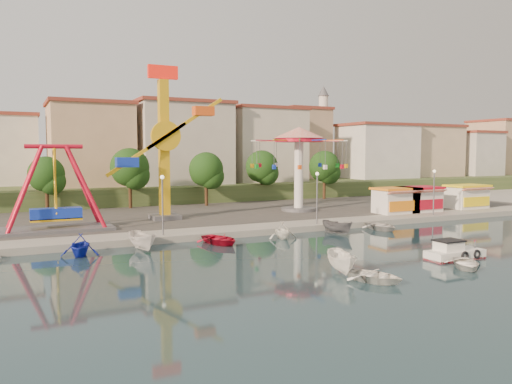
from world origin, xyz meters
TOP-DOWN VIEW (x-y plane):
  - ground at (0.00, 0.00)m, footprint 200.00×200.00m
  - quay_deck at (0.00, 62.00)m, footprint 200.00×100.00m
  - asphalt_pad at (0.00, 30.00)m, footprint 90.00×28.00m
  - hill_terrace at (0.00, 67.00)m, footprint 200.00×60.00m
  - pirate_ship_ride at (-16.19, 19.94)m, footprint 10.00×5.00m
  - kamikaze_tower at (-4.48, 23.05)m, footprint 8.54×3.10m
  - wave_swinger at (12.20, 23.63)m, footprint 11.60×11.60m
  - booth_left at (21.47, 16.49)m, footprint 5.40×3.78m
  - booth_mid at (25.22, 16.49)m, footprint 5.40×3.78m
  - booth_right at (33.43, 16.49)m, footprint 5.40×3.78m
  - lamp_post_1 at (-8.00, 13.00)m, footprint 0.14×0.14m
  - lamp_post_2 at (8.00, 13.00)m, footprint 0.14×0.14m
  - lamp_post_3 at (24.00, 13.00)m, footprint 0.14×0.14m
  - tree_1 at (-16.00, 36.24)m, footprint 4.35×4.35m
  - tree_2 at (-6.00, 35.81)m, footprint 5.02×5.02m
  - tree_3 at (4.00, 34.36)m, footprint 4.68×4.68m
  - tree_4 at (14.00, 37.35)m, footprint 4.86×4.86m
  - tree_5 at (24.00, 35.54)m, footprint 4.83×4.83m
  - building_2 at (-8.19, 51.96)m, footprint 11.95×9.28m
  - building_3 at (5.60, 48.80)m, footprint 12.59×10.50m
  - building_4 at (19.07, 52.20)m, footprint 10.75×9.23m
  - building_5 at (32.37, 50.33)m, footprint 12.77×10.96m
  - building_6 at (44.15, 48.77)m, footprint 8.23×8.98m
  - building_7 at (56.03, 53.70)m, footprint 11.59×10.93m
  - building_8 at (69.93, 47.19)m, footprint 12.84×9.28m
  - building_9 at (83.46, 49.95)m, footprint 12.95×9.17m
  - minaret at (36.00, 54.00)m, footprint 2.80×2.80m
  - cabin_motorboat at (9.26, -3.43)m, footprint 4.56×1.87m
  - rowboat_a at (-0.17, -5.99)m, footprint 3.73×4.28m
  - rowboat_b at (7.63, -5.93)m, footprint 3.91×4.13m
  - skiff at (-0.74, -3.42)m, footprint 2.73×4.18m
  - moored_boat_1 at (-15.29, 9.80)m, footprint 3.62×3.93m
  - moored_boat_2 at (-10.56, 9.80)m, footprint 2.06×4.27m
  - moored_boat_3 at (-3.90, 9.80)m, footprint 3.93×4.76m
  - moored_boat_4 at (2.22, 9.80)m, footprint 3.06×3.39m
  - moored_boat_5 at (8.27, 9.80)m, footprint 2.27×3.74m
  - moored_boat_6 at (13.70, 9.80)m, footprint 2.93×4.07m

SIDE VIEW (x-z plane):
  - ground at x=0.00m, z-range 0.00..0.00m
  - quay_deck at x=0.00m, z-range 0.00..0.60m
  - rowboat_b at x=7.63m, z-range 0.00..0.70m
  - rowboat_a at x=-0.17m, z-range 0.00..0.74m
  - moored_boat_6 at x=13.70m, z-range 0.00..0.84m
  - moored_boat_3 at x=-3.90m, z-range 0.00..0.86m
  - cabin_motorboat at x=9.26m, z-range -0.37..1.23m
  - asphalt_pad at x=0.00m, z-range 0.60..0.61m
  - moored_boat_5 at x=8.27m, z-range 0.00..1.35m
  - skiff at x=-0.74m, z-range 0.00..1.51m
  - moored_boat_4 at x=2.22m, z-range 0.00..1.58m
  - moored_boat_2 at x=-10.56m, z-range 0.00..1.58m
  - moored_boat_1 at x=-15.29m, z-range 0.00..1.73m
  - hill_terrace at x=0.00m, z-range 0.00..3.00m
  - booth_left at x=21.47m, z-range 0.62..3.70m
  - booth_mid at x=25.22m, z-range 0.62..3.70m
  - booth_right at x=33.43m, z-range 0.62..3.70m
  - lamp_post_1 at x=-8.00m, z-range 0.60..5.60m
  - lamp_post_2 at x=8.00m, z-range 0.60..5.60m
  - lamp_post_3 at x=24.00m, z-range 0.60..5.60m
  - pirate_ship_ride at x=-16.19m, z-range 0.39..8.39m
  - tree_1 at x=-16.00m, z-range 1.80..8.60m
  - tree_3 at x=4.00m, z-range 1.90..9.21m
  - tree_5 at x=24.00m, z-range 1.94..9.48m
  - tree_4 at x=14.00m, z-range 1.95..9.55m
  - tree_2 at x=-6.00m, z-range 1.99..9.84m
  - building_7 at x=56.03m, z-range 3.00..11.76m
  - building_3 at x=5.60m, z-range 3.00..12.20m
  - building_9 at x=83.46m, z-range 3.00..12.21m
  - building_4 at x=19.07m, z-range 3.00..12.24m
  - wave_swinger at x=12.20m, z-range 3.00..13.40m
  - kamikaze_tower at x=-4.48m, z-range 0.12..16.62m
  - building_5 at x=32.37m, z-range 3.00..14.21m
  - building_2 at x=-8.19m, z-range 3.00..14.23m
  - building_6 at x=44.15m, z-range 3.00..15.36m
  - building_8 at x=69.93m, z-range 3.00..15.58m
  - minaret at x=36.00m, z-range 3.55..21.55m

